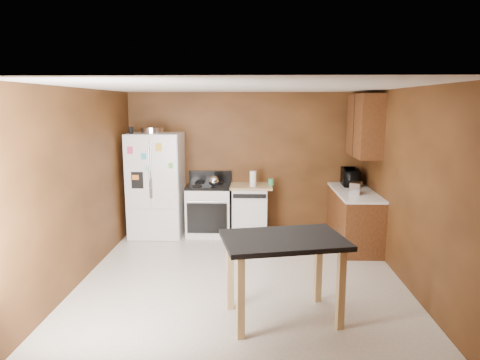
{
  "coord_description": "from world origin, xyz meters",
  "views": [
    {
      "loc": [
        0.15,
        -5.41,
        2.3
      ],
      "look_at": [
        -0.05,
        0.85,
        1.18
      ],
      "focal_mm": 32.0,
      "sensor_mm": 36.0,
      "label": 1
    }
  ],
  "objects_px": {
    "refrigerator": "(156,185)",
    "toaster": "(356,188)",
    "paper_towel": "(253,179)",
    "microwave": "(350,178)",
    "gas_range": "(209,209)",
    "green_canister": "(271,182)",
    "roasting_pan": "(152,130)",
    "kettle": "(214,181)",
    "island": "(284,250)",
    "pen_cup": "(131,130)",
    "dishwasher": "(250,209)"
  },
  "relations": [
    {
      "from": "pen_cup",
      "to": "gas_range",
      "type": "bearing_deg",
      "value": 8.4
    },
    {
      "from": "refrigerator",
      "to": "gas_range",
      "type": "bearing_deg",
      "value": 3.81
    },
    {
      "from": "roasting_pan",
      "to": "green_canister",
      "type": "distance_m",
      "value": 2.23
    },
    {
      "from": "green_canister",
      "to": "microwave",
      "type": "xyz_separation_m",
      "value": [
        1.37,
        -0.02,
        0.09
      ]
    },
    {
      "from": "green_canister",
      "to": "refrigerator",
      "type": "relative_size",
      "value": 0.06
    },
    {
      "from": "refrigerator",
      "to": "roasting_pan",
      "type": "bearing_deg",
      "value": -166.12
    },
    {
      "from": "refrigerator",
      "to": "gas_range",
      "type": "height_order",
      "value": "refrigerator"
    },
    {
      "from": "microwave",
      "to": "refrigerator",
      "type": "relative_size",
      "value": 0.27
    },
    {
      "from": "green_canister",
      "to": "refrigerator",
      "type": "bearing_deg",
      "value": -177.13
    },
    {
      "from": "pen_cup",
      "to": "microwave",
      "type": "height_order",
      "value": "pen_cup"
    },
    {
      "from": "green_canister",
      "to": "refrigerator",
      "type": "xyz_separation_m",
      "value": [
        -2.0,
        -0.1,
        -0.04
      ]
    },
    {
      "from": "green_canister",
      "to": "gas_range",
      "type": "bearing_deg",
      "value": -177.91
    },
    {
      "from": "pen_cup",
      "to": "island",
      "type": "xyz_separation_m",
      "value": [
        2.39,
        -2.82,
        -1.08
      ]
    },
    {
      "from": "paper_towel",
      "to": "dishwasher",
      "type": "bearing_deg",
      "value": 122.93
    },
    {
      "from": "paper_towel",
      "to": "toaster",
      "type": "xyz_separation_m",
      "value": [
        1.61,
        -0.63,
        -0.03
      ]
    },
    {
      "from": "pen_cup",
      "to": "dishwasher",
      "type": "relative_size",
      "value": 0.13
    },
    {
      "from": "gas_range",
      "to": "refrigerator",
      "type": "bearing_deg",
      "value": -176.19
    },
    {
      "from": "paper_towel",
      "to": "microwave",
      "type": "relative_size",
      "value": 0.54
    },
    {
      "from": "microwave",
      "to": "kettle",
      "type": "bearing_deg",
      "value": 96.01
    },
    {
      "from": "microwave",
      "to": "refrigerator",
      "type": "distance_m",
      "value": 3.38
    },
    {
      "from": "roasting_pan",
      "to": "refrigerator",
      "type": "height_order",
      "value": "roasting_pan"
    },
    {
      "from": "pen_cup",
      "to": "toaster",
      "type": "height_order",
      "value": "pen_cup"
    },
    {
      "from": "roasting_pan",
      "to": "kettle",
      "type": "height_order",
      "value": "roasting_pan"
    },
    {
      "from": "kettle",
      "to": "island",
      "type": "distance_m",
      "value": 3.05
    },
    {
      "from": "gas_range",
      "to": "island",
      "type": "height_order",
      "value": "gas_range"
    },
    {
      "from": "gas_range",
      "to": "toaster",
      "type": "bearing_deg",
      "value": -16.23
    },
    {
      "from": "microwave",
      "to": "refrigerator",
      "type": "xyz_separation_m",
      "value": [
        -3.37,
        -0.08,
        -0.13
      ]
    },
    {
      "from": "pen_cup",
      "to": "refrigerator",
      "type": "distance_m",
      "value": 1.03
    },
    {
      "from": "paper_towel",
      "to": "green_canister",
      "type": "xyz_separation_m",
      "value": [
        0.31,
        0.1,
        -0.08
      ]
    },
    {
      "from": "toaster",
      "to": "refrigerator",
      "type": "distance_m",
      "value": 3.36
    },
    {
      "from": "paper_towel",
      "to": "pen_cup",
      "type": "bearing_deg",
      "value": -176.49
    },
    {
      "from": "roasting_pan",
      "to": "green_canister",
      "type": "height_order",
      "value": "roasting_pan"
    },
    {
      "from": "gas_range",
      "to": "island",
      "type": "relative_size",
      "value": 0.78
    },
    {
      "from": "green_canister",
      "to": "refrigerator",
      "type": "height_order",
      "value": "refrigerator"
    },
    {
      "from": "roasting_pan",
      "to": "paper_towel",
      "type": "xyz_separation_m",
      "value": [
        1.72,
        0.01,
        -0.83
      ]
    },
    {
      "from": "refrigerator",
      "to": "toaster",
      "type": "bearing_deg",
      "value": -10.89
    },
    {
      "from": "kettle",
      "to": "island",
      "type": "xyz_separation_m",
      "value": [
        1.01,
        -2.87,
        -0.22
      ]
    },
    {
      "from": "green_canister",
      "to": "gas_range",
      "type": "distance_m",
      "value": 1.19
    },
    {
      "from": "roasting_pan",
      "to": "refrigerator",
      "type": "distance_m",
      "value": 0.95
    },
    {
      "from": "toaster",
      "to": "gas_range",
      "type": "height_order",
      "value": "gas_range"
    },
    {
      "from": "island",
      "to": "kettle",
      "type": "bearing_deg",
      "value": 109.34
    },
    {
      "from": "refrigerator",
      "to": "island",
      "type": "height_order",
      "value": "refrigerator"
    },
    {
      "from": "paper_towel",
      "to": "dishwasher",
      "type": "relative_size",
      "value": 0.29
    },
    {
      "from": "gas_range",
      "to": "microwave",
      "type": "bearing_deg",
      "value": 0.4
    },
    {
      "from": "microwave",
      "to": "island",
      "type": "distance_m",
      "value": 3.32
    },
    {
      "from": "kettle",
      "to": "dishwasher",
      "type": "xyz_separation_m",
      "value": [
        0.62,
        0.17,
        -0.54
      ]
    },
    {
      "from": "kettle",
      "to": "pen_cup",
      "type": "bearing_deg",
      "value": -178.04
    },
    {
      "from": "toaster",
      "to": "pen_cup",
      "type": "bearing_deg",
      "value": -166.44
    },
    {
      "from": "microwave",
      "to": "dishwasher",
      "type": "relative_size",
      "value": 0.54
    },
    {
      "from": "toaster",
      "to": "microwave",
      "type": "bearing_deg",
      "value": 105.65
    }
  ]
}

